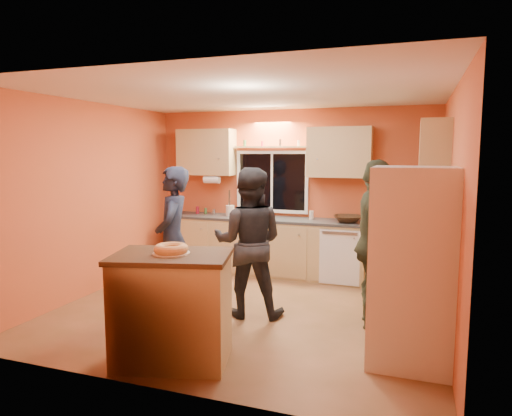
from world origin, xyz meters
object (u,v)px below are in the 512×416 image
at_px(island, 172,307).
at_px(person_center, 249,242).
at_px(person_left, 173,239).
at_px(person_right, 375,244).
at_px(refrigerator, 412,267).

xyz_separation_m(island, person_center, (0.24, 1.37, 0.36)).
xyz_separation_m(person_left, person_right, (2.37, 0.25, 0.05)).
bearing_deg(person_center, person_right, 174.06).
relative_size(island, person_right, 0.64).
height_order(island, person_center, person_center).
bearing_deg(island, person_right, 27.71).
bearing_deg(person_right, person_left, 87.27).
distance_m(refrigerator, island, 2.21).
relative_size(person_left, person_right, 0.95).
bearing_deg(person_center, refrigerator, 148.44).
height_order(person_center, person_right, person_right).
distance_m(island, person_right, 2.29).
distance_m(person_left, person_right, 2.38).
height_order(island, person_right, person_right).
xyz_separation_m(island, person_left, (-0.70, 1.26, 0.36)).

